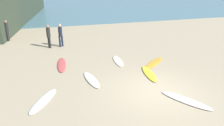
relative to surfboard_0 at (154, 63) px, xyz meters
name	(u,v)px	position (x,y,z in m)	size (l,w,h in m)	color
ground_plane	(156,92)	(-1.48, -3.17, -0.03)	(120.00, 120.00, 0.00)	tan
ocean_water	(72,4)	(-1.48, 32.33, 0.01)	(120.00, 40.00, 0.08)	slate
surfboard_0	(154,63)	(0.00, 0.00, 0.00)	(0.55, 2.42, 0.06)	orange
surfboard_1	(149,74)	(-0.94, -1.33, 0.01)	(0.49, 2.09, 0.08)	yellow
surfboard_2	(62,65)	(-5.43, 1.30, 0.01)	(0.50, 2.36, 0.08)	#D24F4D
surfboard_3	(44,101)	(-6.44, -2.58, 0.00)	(0.50, 2.10, 0.06)	white
surfboard_4	(118,61)	(-1.98, 0.96, 0.00)	(0.50, 1.92, 0.06)	#F5E1C3
surfboard_5	(91,80)	(-4.10, -1.18, 0.01)	(0.48, 2.03, 0.08)	silver
surfboard_6	(186,100)	(-0.62, -4.25, 0.01)	(0.51, 2.25, 0.08)	silver
beachgoer_near	(60,34)	(-5.19, 5.14, 0.93)	(0.37, 0.37, 1.72)	#191E33
beachgoer_mid	(7,30)	(-9.30, 7.98, 0.92)	(0.30, 0.34, 1.70)	black
beachgoer_far	(49,35)	(-6.04, 5.09, 0.93)	(0.36, 0.36, 1.72)	black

